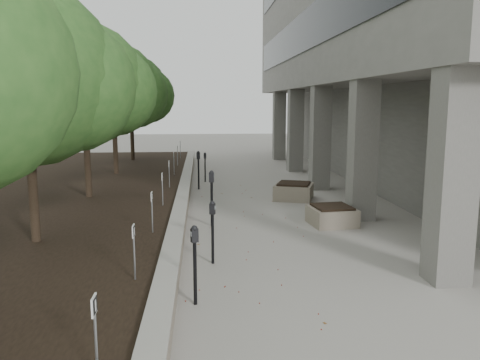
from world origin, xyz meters
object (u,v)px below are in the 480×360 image
crabapple_tree_3 (85,111)px  crabapple_tree_4 (114,109)px  planter_back (294,191)px  crabapple_tree_2 (28,115)px  crabapple_tree_5 (131,107)px  planter_front (332,215)px  parking_meter_1 (195,265)px  parking_meter_2 (213,232)px  parking_meter_4 (199,170)px  parking_meter_5 (205,167)px  parking_meter_3 (212,199)px

crabapple_tree_3 → crabapple_tree_4: (0.00, 5.00, 0.00)m
crabapple_tree_4 → planter_back: 8.38m
crabapple_tree_2 → crabapple_tree_3: 5.00m
crabapple_tree_5 → planter_front: size_ratio=4.66×
parking_meter_1 → planter_front: size_ratio=1.18×
parking_meter_2 → parking_meter_4: parking_meter_4 is taller
crabapple_tree_4 → parking_meter_5: size_ratio=4.27×
crabapple_tree_5 → planter_back: (6.81, -8.97, -2.82)m
crabapple_tree_4 → planter_front: crabapple_tree_4 is taller
crabapple_tree_2 → parking_meter_3: (3.86, 2.50, -2.34)m
parking_meter_2 → parking_meter_4: 8.86m
parking_meter_1 → parking_meter_4: 10.93m
crabapple_tree_3 → parking_meter_2: size_ratio=4.03×
crabapple_tree_2 → planter_front: size_ratio=4.66×
crabapple_tree_3 → parking_meter_3: bearing=-32.9°
parking_meter_2 → planter_front: size_ratio=1.16×
crabapple_tree_2 → parking_meter_2: (3.81, -0.61, -2.44)m
crabapple_tree_3 → parking_meter_2: bearing=-55.8°
parking_meter_4 → parking_meter_5: size_ratio=1.19×
crabapple_tree_2 → parking_meter_1: size_ratio=3.95×
crabapple_tree_4 → parking_meter_2: crabapple_tree_4 is taller
parking_meter_4 → planter_back: parking_meter_4 is taller
crabapple_tree_3 → parking_meter_3: crabapple_tree_3 is taller
parking_meter_1 → parking_meter_2: bearing=58.7°
crabapple_tree_2 → crabapple_tree_5: size_ratio=1.00×
crabapple_tree_3 → crabapple_tree_5: same height
planter_back → crabapple_tree_4: bearing=149.8°
crabapple_tree_3 → parking_meter_4: size_ratio=3.59×
crabapple_tree_4 → parking_meter_1: crabapple_tree_4 is taller
parking_meter_2 → planter_front: (3.38, 3.01, -0.40)m
parking_meter_4 → planter_back: bearing=-22.9°
parking_meter_4 → parking_meter_3: bearing=-75.5°
crabapple_tree_5 → planter_front: (7.20, -12.60, -2.85)m
parking_meter_1 → crabapple_tree_2: bearing=120.3°
crabapple_tree_4 → parking_meter_4: (3.47, -1.76, -2.36)m
parking_meter_5 → planter_front: (3.46, -7.63, -0.36)m
parking_meter_5 → parking_meter_2: bearing=-94.6°
crabapple_tree_3 → parking_meter_2: crabapple_tree_3 is taller
parking_meter_2 → planter_back: 7.30m
crabapple_tree_2 → crabapple_tree_3: bearing=90.0°
crabapple_tree_5 → parking_meter_2: (3.81, -15.61, -2.44)m
crabapple_tree_3 → parking_meter_2: 7.21m
crabapple_tree_3 → planter_back: 7.45m
parking_meter_1 → parking_meter_4: (-0.00, 10.93, 0.07)m
crabapple_tree_5 → parking_meter_3: 13.29m
crabapple_tree_5 → parking_meter_4: bearing=-62.8°
crabapple_tree_4 → parking_meter_1: 13.38m
crabapple_tree_5 → parking_meter_5: size_ratio=4.27×
planter_front → planter_back: 3.66m
parking_meter_5 → crabapple_tree_2: bearing=-115.4°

